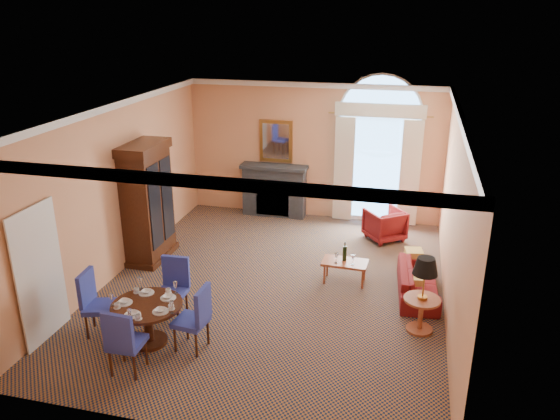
% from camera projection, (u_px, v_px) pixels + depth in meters
% --- Properties ---
extents(ground, '(7.50, 7.50, 0.00)m').
position_uv_depth(ground, '(273.00, 286.00, 9.96)').
color(ground, '#14213F').
rests_on(ground, ground).
extents(room_envelope, '(6.04, 7.52, 3.45)m').
position_uv_depth(room_envelope, '(281.00, 143.00, 9.70)').
color(room_envelope, tan).
rests_on(room_envelope, ground).
extents(armoire, '(0.68, 1.21, 2.37)m').
position_uv_depth(armoire, '(147.00, 204.00, 10.72)').
color(armoire, black).
rests_on(armoire, ground).
extents(dining_table, '(1.06, 1.06, 0.86)m').
position_uv_depth(dining_table, '(147.00, 313.00, 8.10)').
color(dining_table, black).
rests_on(dining_table, ground).
extents(dining_chair_north, '(0.47, 0.48, 1.02)m').
position_uv_depth(dining_chair_north, '(174.00, 284.00, 8.83)').
color(dining_chair_north, '#253094').
rests_on(dining_chair_north, ground).
extents(dining_chair_south, '(0.47, 0.48, 1.02)m').
position_uv_depth(dining_chair_south, '(123.00, 339.00, 7.35)').
color(dining_chair_south, '#253094').
rests_on(dining_chair_south, ground).
extents(dining_chair_east, '(0.51, 0.51, 1.02)m').
position_uv_depth(dining_chair_east, '(197.00, 315.00, 7.93)').
color(dining_chair_east, '#253094').
rests_on(dining_chair_east, ground).
extents(dining_chair_west, '(0.56, 0.56, 1.02)m').
position_uv_depth(dining_chair_west, '(93.00, 299.00, 8.37)').
color(dining_chair_west, '#253094').
rests_on(dining_chair_west, ground).
extents(sofa, '(0.78, 1.73, 0.49)m').
position_uv_depth(sofa, '(418.00, 281.00, 9.61)').
color(sofa, maroon).
rests_on(sofa, ground).
extents(armchair, '(1.04, 1.04, 0.69)m').
position_uv_depth(armchair, '(385.00, 224.00, 11.86)').
color(armchair, maroon).
rests_on(armchair, ground).
extents(coffee_table, '(0.84, 0.49, 0.79)m').
position_uv_depth(coffee_table, '(345.00, 262.00, 9.97)').
color(coffee_table, '#AC5533').
rests_on(coffee_table, ground).
extents(side_table, '(0.57, 0.57, 1.23)m').
position_uv_depth(side_table, '(424.00, 285.00, 8.32)').
color(side_table, '#AC5533').
rests_on(side_table, ground).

